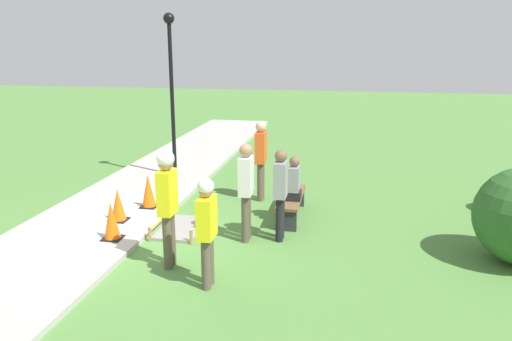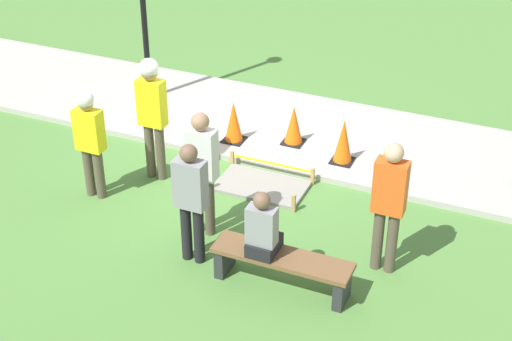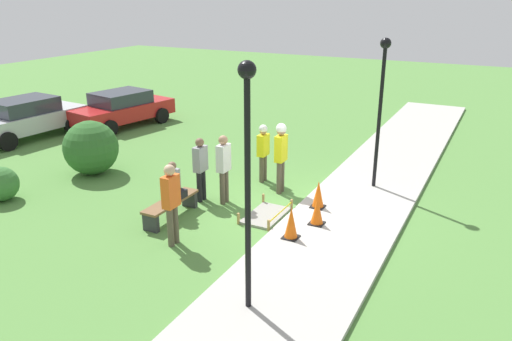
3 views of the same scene
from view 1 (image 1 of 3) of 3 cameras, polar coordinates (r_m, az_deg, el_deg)
The scene contains 14 objects.
ground_plane at distance 9.45m, azimuth -12.79°, elevation -7.99°, with size 60.00×60.00×0.00m, color #51843D.
sidewalk at distance 10.00m, azimuth -19.74°, elevation -6.91°, with size 28.00×2.61×0.10m.
wet_concrete_patch at distance 9.90m, azimuth -8.42°, elevation -6.51°, with size 1.38×0.84×0.28m.
traffic_cone_near_patch at distance 10.94m, azimuth -12.19°, elevation -2.31°, with size 0.34×0.34×0.72m.
traffic_cone_far_patch at distance 10.26m, azimuth -15.48°, elevation -3.83°, with size 0.34×0.34×0.65m.
traffic_cone_sidewalk_edge at distance 9.35m, azimuth -16.19°, elevation -5.56°, with size 0.34×0.34×0.69m.
park_bench at distance 10.40m, azimuth 4.05°, elevation -3.60°, with size 1.75×0.44×0.47m.
person_seated_on_bench at distance 10.03m, azimuth 4.22°, elevation -1.39°, with size 0.36×0.44×0.89m.
worker_supervisor at distance 7.32m, azimuth -5.65°, elevation -6.11°, with size 0.40×0.24×1.68m.
worker_assistant at distance 8.00m, azimuth -10.11°, elevation -2.96°, with size 0.40×0.28×1.94m.
bystander_in_orange_shirt at distance 11.33m, azimuth 0.56°, elevation 1.71°, with size 0.40×0.24×1.83m.
bystander_in_gray_shirt at distance 8.97m, azimuth -1.14°, elevation -1.81°, with size 0.40×0.24×1.81m.
bystander_in_white_shirt at distance 9.03m, azimuth 2.82°, elevation -2.20°, with size 0.40×0.22×1.70m.
lamppost_far at distance 13.09m, azimuth -9.68°, elevation 10.98°, with size 0.28×0.28×4.16m.
Camera 1 is at (7.97, 3.62, 3.55)m, focal length 35.00 mm.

